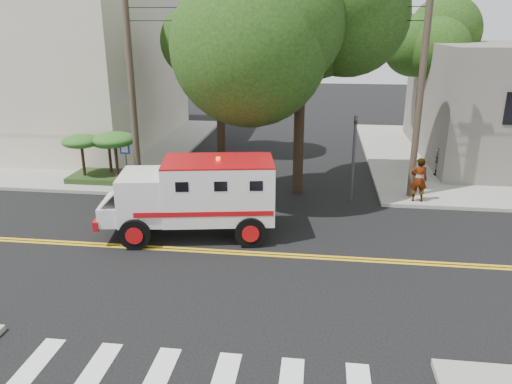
# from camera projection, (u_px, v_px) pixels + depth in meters

# --- Properties ---
(ground) EXTENTS (100.00, 100.00, 0.00)m
(ground) POSITION_uv_depth(u_px,v_px,m) (241.00, 253.00, 16.22)
(ground) COLOR black
(ground) RESTS_ON ground
(sidewalk_nw) EXTENTS (17.00, 17.00, 0.15)m
(sidewalk_nw) POSITION_uv_depth(u_px,v_px,m) (58.00, 145.00, 30.53)
(sidewalk_nw) COLOR gray
(sidewalk_nw) RESTS_ON ground
(building_left) EXTENTS (16.00, 14.00, 10.00)m
(building_left) POSITION_uv_depth(u_px,v_px,m) (29.00, 57.00, 30.56)
(building_left) COLOR #B5AB94
(building_left) RESTS_ON sidewalk_nw
(utility_pole_left) EXTENTS (0.28, 0.28, 9.00)m
(utility_pole_left) POSITION_uv_depth(u_px,v_px,m) (132.00, 88.00, 21.11)
(utility_pole_left) COLOR #382D23
(utility_pole_left) RESTS_ON ground
(utility_pole_right) EXTENTS (0.28, 0.28, 9.00)m
(utility_pole_right) POSITION_uv_depth(u_px,v_px,m) (420.00, 92.00, 19.85)
(utility_pole_right) COLOR #382D23
(utility_pole_right) RESTS_ON ground
(tree_main) EXTENTS (6.08, 5.70, 9.85)m
(tree_main) POSITION_uv_depth(u_px,v_px,m) (313.00, 21.00, 19.52)
(tree_main) COLOR black
(tree_main) RESTS_ON ground
(tree_left) EXTENTS (4.48, 4.20, 7.70)m
(tree_left) POSITION_uv_depth(u_px,v_px,m) (225.00, 51.00, 25.80)
(tree_left) COLOR black
(tree_left) RESTS_ON ground
(tree_right) EXTENTS (4.80, 4.50, 8.20)m
(tree_right) POSITION_uv_depth(u_px,v_px,m) (439.00, 42.00, 28.02)
(tree_right) COLOR black
(tree_right) RESTS_ON ground
(traffic_signal) EXTENTS (0.15, 0.18, 3.60)m
(traffic_signal) POSITION_uv_depth(u_px,v_px,m) (354.00, 149.00, 20.31)
(traffic_signal) COLOR #3F3F42
(traffic_signal) RESTS_ON ground
(accessibility_sign) EXTENTS (0.45, 0.10, 2.02)m
(accessibility_sign) POSITION_uv_depth(u_px,v_px,m) (126.00, 158.00, 22.34)
(accessibility_sign) COLOR #3F3F42
(accessibility_sign) RESTS_ON ground
(palm_planter) EXTENTS (3.52, 2.63, 2.36)m
(palm_planter) POSITION_uv_depth(u_px,v_px,m) (103.00, 149.00, 22.83)
(palm_planter) COLOR #1E3314
(palm_planter) RESTS_ON sidewalk_nw
(armored_truck) EXTENTS (6.25, 3.23, 2.72)m
(armored_truck) POSITION_uv_depth(u_px,v_px,m) (196.00, 193.00, 17.14)
(armored_truck) COLOR silver
(armored_truck) RESTS_ON ground
(pedestrian_a) EXTENTS (0.69, 0.48, 1.84)m
(pedestrian_a) POSITION_uv_depth(u_px,v_px,m) (419.00, 180.00, 20.27)
(pedestrian_a) COLOR gray
(pedestrian_a) RESTS_ON sidewalk_ne
(pedestrian_b) EXTENTS (1.09, 1.02, 1.79)m
(pedestrian_b) POSITION_uv_depth(u_px,v_px,m) (440.00, 157.00, 23.78)
(pedestrian_b) COLOR gray
(pedestrian_b) RESTS_ON sidewalk_ne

